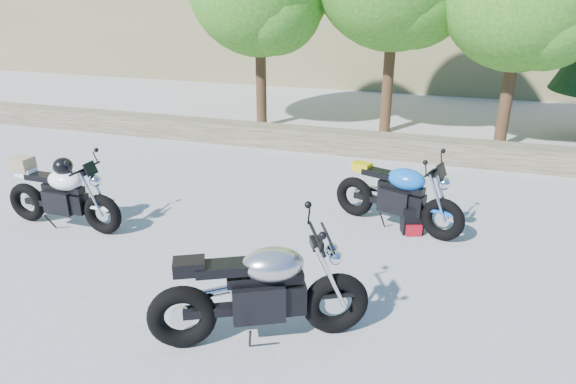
% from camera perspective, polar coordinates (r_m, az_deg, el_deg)
% --- Properties ---
extents(ground, '(90.00, 90.00, 0.00)m').
position_cam_1_polar(ground, '(7.16, -3.97, -8.27)').
color(ground, gray).
rests_on(ground, ground).
extents(stone_wall, '(22.00, 0.55, 0.50)m').
position_cam_1_polar(stone_wall, '(11.95, 5.58, 5.60)').
color(stone_wall, '#493E30').
rests_on(stone_wall, ground).
extents(silver_bike, '(2.23, 1.22, 1.20)m').
position_cam_1_polar(silver_bike, '(5.53, -2.94, -11.10)').
color(silver_bike, black).
rests_on(silver_bike, ground).
extents(white_bike, '(2.12, 0.67, 1.17)m').
position_cam_1_polar(white_bike, '(8.78, -23.92, -0.14)').
color(white_bike, black).
rests_on(white_bike, ground).
extents(blue_bike, '(2.12, 0.95, 1.10)m').
position_cam_1_polar(blue_bike, '(8.22, 12.15, -0.43)').
color(blue_bike, black).
rests_on(blue_bike, ground).
extents(backpack, '(0.37, 0.35, 0.43)m').
position_cam_1_polar(backpack, '(8.21, 13.66, -3.10)').
color(backpack, black).
rests_on(backpack, ground).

